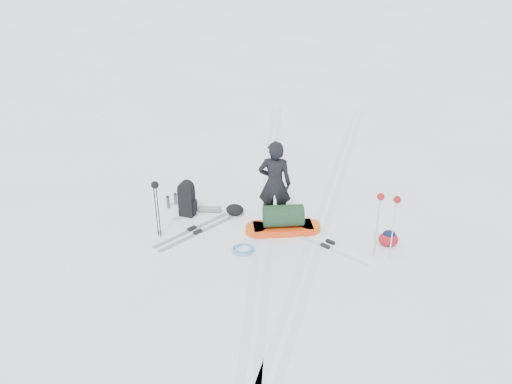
# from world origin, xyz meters

# --- Properties ---
(ground) EXTENTS (200.00, 200.00, 0.00)m
(ground) POSITION_xyz_m (0.00, 0.00, 0.00)
(ground) COLOR white
(ground) RESTS_ON ground
(ski_tracks) EXTENTS (3.38, 17.97, 0.01)m
(ski_tracks) POSITION_xyz_m (0.61, 0.88, 0.00)
(ski_tracks) COLOR silver
(ski_tracks) RESTS_ON ground
(skier) EXTENTS (0.71, 0.47, 1.93)m
(skier) POSITION_xyz_m (0.17, 0.48, 0.97)
(skier) COLOR black
(skier) RESTS_ON ground
(pulk_sled) EXTENTS (1.68, 0.82, 0.62)m
(pulk_sled) POSITION_xyz_m (0.39, 0.16, 0.24)
(pulk_sled) COLOR #EF3D0E
(pulk_sled) RESTS_ON ground
(expedition_rucksack) EXTENTS (0.92, 0.46, 0.85)m
(expedition_rucksack) POSITION_xyz_m (-1.75, 0.60, 0.39)
(expedition_rucksack) COLOR black
(expedition_rucksack) RESTS_ON ground
(ski_poles_black) EXTENTS (0.18, 0.16, 1.28)m
(ski_poles_black) POSITION_xyz_m (-2.16, -0.38, 1.05)
(ski_poles_black) COLOR black
(ski_poles_black) RESTS_ON ground
(ski_poles_silver) EXTENTS (0.43, 0.22, 1.38)m
(ski_poles_silver) POSITION_xyz_m (2.39, -0.54, 1.16)
(ski_poles_silver) COLOR #B2B6B9
(ski_poles_silver) RESTS_ON ground
(touring_skis_grey) EXTENTS (1.43, 1.76, 0.07)m
(touring_skis_grey) POSITION_xyz_m (-1.47, -0.11, 0.02)
(touring_skis_grey) COLOR #9A9EA2
(touring_skis_grey) RESTS_ON ground
(touring_skis_white) EXTENTS (1.81, 1.28, 0.07)m
(touring_skis_white) POSITION_xyz_m (1.35, -0.27, 0.02)
(touring_skis_white) COLOR silver
(touring_skis_white) RESTS_ON ground
(rope_coil) EXTENTS (0.59, 0.59, 0.06)m
(rope_coil) POSITION_xyz_m (-0.33, -0.66, 0.03)
(rope_coil) COLOR #5090C2
(rope_coil) RESTS_ON ground
(small_daypack) EXTENTS (0.49, 0.44, 0.34)m
(small_daypack) POSITION_xyz_m (2.56, -0.08, 0.17)
(small_daypack) COLOR maroon
(small_daypack) RESTS_ON ground
(thermos_pair) EXTENTS (0.21, 0.29, 0.31)m
(thermos_pair) POSITION_xyz_m (-2.29, 0.95, 0.14)
(thermos_pair) COLOR #53555A
(thermos_pair) RESTS_ON ground
(stuff_sack) EXTENTS (0.49, 0.43, 0.25)m
(stuff_sack) POSITION_xyz_m (-0.75, 0.74, 0.13)
(stuff_sack) COLOR black
(stuff_sack) RESTS_ON ground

